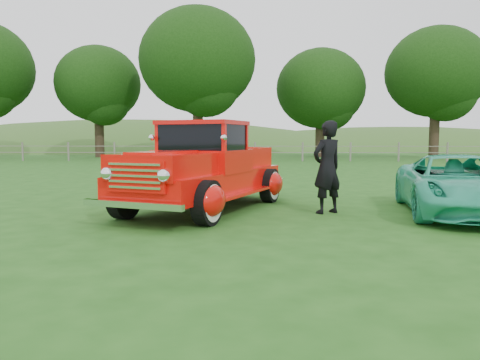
{
  "coord_description": "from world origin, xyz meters",
  "views": [
    {
      "loc": [
        0.15,
        -7.64,
        1.44
      ],
      "look_at": [
        -0.18,
        1.2,
        0.65
      ],
      "focal_mm": 35.0,
      "sensor_mm": 36.0,
      "label": 1
    }
  ],
  "objects_px": {
    "red_pickup": "(204,170)",
    "man": "(327,167)",
    "tree_mid_west": "(98,84)",
    "teal_sedan": "(458,185)",
    "tree_mid_east": "(436,72)",
    "tree_near_west": "(197,60)",
    "tree_near_east": "(321,89)"
  },
  "relations": [
    {
      "from": "tree_mid_east",
      "to": "teal_sedan",
      "type": "relative_size",
      "value": 2.32
    },
    {
      "from": "man",
      "to": "tree_mid_west",
      "type": "bearing_deg",
      "value": -95.91
    },
    {
      "from": "red_pickup",
      "to": "man",
      "type": "bearing_deg",
      "value": 12.7
    },
    {
      "from": "tree_mid_east",
      "to": "red_pickup",
      "type": "relative_size",
      "value": 1.79
    },
    {
      "from": "tree_near_west",
      "to": "tree_mid_east",
      "type": "bearing_deg",
      "value": 6.71
    },
    {
      "from": "tree_near_east",
      "to": "red_pickup",
      "type": "bearing_deg",
      "value": -102.19
    },
    {
      "from": "red_pickup",
      "to": "teal_sedan",
      "type": "xyz_separation_m",
      "value": [
        4.83,
        -0.4,
        -0.23
      ]
    },
    {
      "from": "teal_sedan",
      "to": "tree_mid_west",
      "type": "bearing_deg",
      "value": 130.87
    },
    {
      "from": "red_pickup",
      "to": "man",
      "type": "distance_m",
      "value": 2.42
    },
    {
      "from": "teal_sedan",
      "to": "man",
      "type": "height_order",
      "value": "man"
    },
    {
      "from": "tree_mid_west",
      "to": "tree_mid_east",
      "type": "distance_m",
      "value": 25.03
    },
    {
      "from": "teal_sedan",
      "to": "tree_mid_east",
      "type": "bearing_deg",
      "value": 80.69
    },
    {
      "from": "red_pickup",
      "to": "tree_mid_west",
      "type": "bearing_deg",
      "value": 133.65
    },
    {
      "from": "tree_near_east",
      "to": "tree_mid_east",
      "type": "relative_size",
      "value": 0.88
    },
    {
      "from": "red_pickup",
      "to": "man",
      "type": "xyz_separation_m",
      "value": [
        2.39,
        -0.34,
        0.09
      ]
    },
    {
      "from": "tree_mid_west",
      "to": "tree_mid_east",
      "type": "bearing_deg",
      "value": -2.29
    },
    {
      "from": "tree_near_west",
      "to": "man",
      "type": "xyz_separation_m",
      "value": [
        5.48,
        -23.68,
        -5.91
      ]
    },
    {
      "from": "tree_mid_east",
      "to": "teal_sedan",
      "type": "xyz_separation_m",
      "value": [
        -9.07,
        -25.74,
        -5.61
      ]
    },
    {
      "from": "red_pickup",
      "to": "tree_near_west",
      "type": "bearing_deg",
      "value": 118.36
    },
    {
      "from": "tree_mid_west",
      "to": "teal_sedan",
      "type": "height_order",
      "value": "tree_mid_west"
    },
    {
      "from": "tree_near_east",
      "to": "teal_sedan",
      "type": "bearing_deg",
      "value": -92.22
    },
    {
      "from": "tree_near_east",
      "to": "man",
      "type": "height_order",
      "value": "tree_near_east"
    },
    {
      "from": "tree_near_west",
      "to": "teal_sedan",
      "type": "distance_m",
      "value": 25.8
    },
    {
      "from": "tree_mid_west",
      "to": "tree_near_east",
      "type": "distance_m",
      "value": 17.03
    },
    {
      "from": "tree_near_west",
      "to": "man",
      "type": "bearing_deg",
      "value": -76.96
    },
    {
      "from": "tree_near_west",
      "to": "red_pickup",
      "type": "xyz_separation_m",
      "value": [
        3.09,
        -23.34,
        -6.0
      ]
    },
    {
      "from": "tree_mid_west",
      "to": "tree_mid_east",
      "type": "height_order",
      "value": "tree_mid_east"
    },
    {
      "from": "red_pickup",
      "to": "teal_sedan",
      "type": "distance_m",
      "value": 4.86
    },
    {
      "from": "teal_sedan",
      "to": "man",
      "type": "relative_size",
      "value": 2.29
    },
    {
      "from": "man",
      "to": "tree_mid_east",
      "type": "bearing_deg",
      "value": -146.87
    },
    {
      "from": "tree_mid_east",
      "to": "tree_mid_west",
      "type": "bearing_deg",
      "value": 177.71
    },
    {
      "from": "tree_mid_east",
      "to": "red_pickup",
      "type": "height_order",
      "value": "tree_mid_east"
    }
  ]
}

